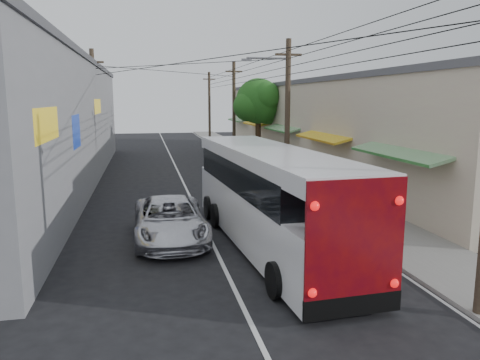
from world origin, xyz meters
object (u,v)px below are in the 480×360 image
(jeepney, at_px, (170,220))
(parked_suv, at_px, (261,179))
(coach_bus, at_px, (268,196))
(pedestrian_far, at_px, (324,181))
(pedestrian_near, at_px, (306,184))
(parked_car_mid, at_px, (237,160))
(parked_car_far, at_px, (220,146))

(jeepney, height_order, parked_suv, parked_suv)
(coach_bus, bearing_deg, pedestrian_far, 51.40)
(pedestrian_far, bearing_deg, coach_bus, 69.13)
(coach_bus, relative_size, jeepney, 2.19)
(parked_suv, xyz_separation_m, pedestrian_near, (1.60, -2.54, 0.12))
(coach_bus, distance_m, parked_suv, 9.17)
(parked_suv, distance_m, parked_car_mid, 8.33)
(parked_car_far, height_order, pedestrian_near, pedestrian_near)
(parked_car_far, relative_size, pedestrian_near, 2.82)
(pedestrian_near, distance_m, pedestrian_far, 1.06)
(jeepney, bearing_deg, parked_car_far, 76.68)
(coach_bus, relative_size, parked_car_mid, 2.68)
(coach_bus, distance_m, pedestrian_near, 7.35)
(jeepney, distance_m, parked_car_mid, 16.82)
(coach_bus, distance_m, pedestrian_far, 8.12)
(pedestrian_far, bearing_deg, parked_car_mid, -64.08)
(jeepney, relative_size, parked_car_far, 1.20)
(parked_suv, distance_m, pedestrian_far, 3.47)
(parked_car_far, xyz_separation_m, pedestrian_near, (0.86, -21.03, 0.17))
(parked_car_far, distance_m, pedestrian_far, 20.85)
(jeepney, bearing_deg, parked_suv, 54.99)
(parked_suv, height_order, parked_car_far, parked_suv)
(parked_car_mid, height_order, pedestrian_near, pedestrian_near)
(jeepney, bearing_deg, parked_car_mid, 70.22)
(jeepney, xyz_separation_m, parked_suv, (5.20, 7.55, 0.04))
(coach_bus, relative_size, parked_car_far, 2.64)
(coach_bus, xyz_separation_m, parked_car_far, (2.73, 27.40, -0.99))
(parked_car_mid, relative_size, parked_car_far, 0.98)
(jeepney, bearing_deg, pedestrian_far, 33.60)
(jeepney, height_order, pedestrian_far, pedestrian_far)
(parked_suv, xyz_separation_m, pedestrian_far, (2.62, -2.26, 0.19))
(parked_car_far, bearing_deg, pedestrian_near, -83.97)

